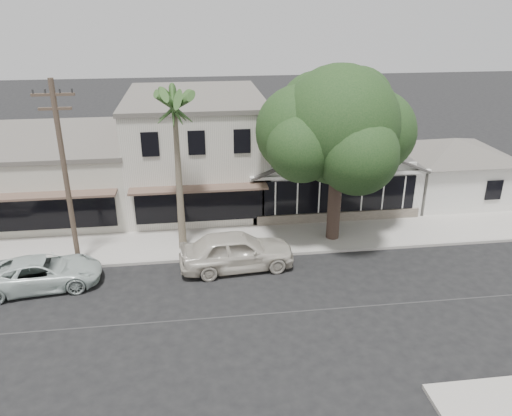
{
  "coord_description": "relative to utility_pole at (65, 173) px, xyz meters",
  "views": [
    {
      "loc": [
        -3.23,
        -17.15,
        12.01
      ],
      "look_at": [
        -0.18,
        6.0,
        2.26
      ],
      "focal_mm": 35.0,
      "sensor_mm": 36.0,
      "label": 1
    }
  ],
  "objects": [
    {
      "name": "sidewalk_north",
      "position": [
        1.0,
        1.55,
        -4.71
      ],
      "size": [
        90.0,
        3.5,
        0.15
      ],
      "primitive_type": "cube",
      "color": "#9E9991",
      "rests_on": "ground"
    },
    {
      "name": "car_2",
      "position": [
        -1.19,
        -1.75,
        -4.08
      ],
      "size": [
        5.37,
        2.96,
        1.42
      ],
      "primitive_type": "imported",
      "rotation": [
        0.0,
        0.0,
        1.69
      ],
      "color": "silver",
      "rests_on": "ground"
    },
    {
      "name": "car_0",
      "position": [
        7.63,
        -1.18,
        -3.86
      ],
      "size": [
        5.63,
        2.64,
        1.86
      ],
      "primitive_type": "imported",
      "rotation": [
        0.0,
        0.0,
        1.65
      ],
      "color": "beige",
      "rests_on": "ground"
    },
    {
      "name": "ground",
      "position": [
        9.0,
        -5.2,
        -4.79
      ],
      "size": [
        140.0,
        140.0,
        0.0
      ],
      "primitive_type": "plane",
      "color": "black",
      "rests_on": "ground"
    },
    {
      "name": "corner_shop",
      "position": [
        14.0,
        7.27,
        -2.17
      ],
      "size": [
        10.4,
        8.6,
        5.1
      ],
      "color": "white",
      "rests_on": "ground"
    },
    {
      "name": "row_building_near",
      "position": [
        6.0,
        8.3,
        -1.54
      ],
      "size": [
        8.0,
        10.0,
        6.5
      ],
      "primitive_type": "cube",
      "color": "beige",
      "rests_on": "ground"
    },
    {
      "name": "side_cottage",
      "position": [
        22.2,
        6.3,
        -3.29
      ],
      "size": [
        6.0,
        6.0,
        3.0
      ],
      "primitive_type": "cube",
      "color": "white",
      "rests_on": "ground"
    },
    {
      "name": "shade_tree",
      "position": [
        12.97,
        1.49,
        1.33
      ],
      "size": [
        8.37,
        7.57,
        9.29
      ],
      "rotation": [
        0.0,
        0.0,
        -0.23
      ],
      "color": "#433129",
      "rests_on": "ground"
    },
    {
      "name": "palm_east",
      "position": [
        5.04,
        1.01,
        2.73
      ],
      "size": [
        3.41,
        3.41,
        8.78
      ],
      "color": "#726651",
      "rests_on": "ground"
    },
    {
      "name": "row_building_midnear",
      "position": [
        -3.0,
        8.3,
        -2.69
      ],
      "size": [
        10.0,
        10.0,
        4.2
      ],
      "primitive_type": "cube",
      "color": "#B8B2A5",
      "rests_on": "ground"
    },
    {
      "name": "utility_pole",
      "position": [
        0.0,
        0.0,
        0.0
      ],
      "size": [
        1.8,
        0.24,
        9.0
      ],
      "color": "brown",
      "rests_on": "ground"
    }
  ]
}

